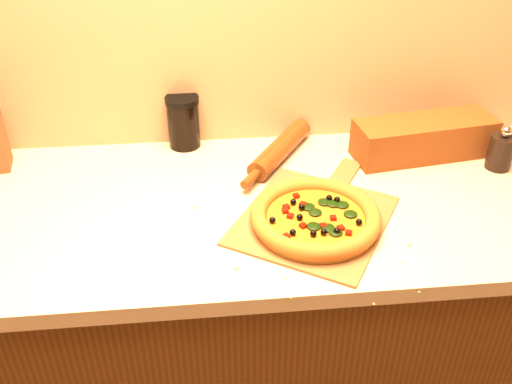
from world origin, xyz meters
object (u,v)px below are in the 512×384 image
at_px(pizza, 315,217).
at_px(pepper_grinder, 501,151).
at_px(pizza_peel, 315,217).
at_px(rolling_pin, 280,149).
at_px(dark_jar, 183,122).

xyz_separation_m(pizza, pepper_grinder, (0.54, 0.21, 0.02)).
distance_m(pizza_peel, pizza, 0.04).
distance_m(pizza_peel, rolling_pin, 0.29).
xyz_separation_m(pizza_peel, pepper_grinder, (0.53, 0.18, 0.05)).
bearing_deg(rolling_pin, pepper_grinder, -10.73).
distance_m(pepper_grinder, dark_jar, 0.86).
distance_m(pizza, rolling_pin, 0.32).
height_order(pizza_peel, pizza, pizza).
xyz_separation_m(pizza_peel, rolling_pin, (-0.05, 0.29, 0.02)).
relative_size(pizza_peel, pepper_grinder, 4.04).
distance_m(pizza, pepper_grinder, 0.58).
distance_m(rolling_pin, dark_jar, 0.28).
relative_size(pepper_grinder, rolling_pin, 0.35).
relative_size(pizza, dark_jar, 2.00).
bearing_deg(pizza_peel, rolling_pin, 130.41).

